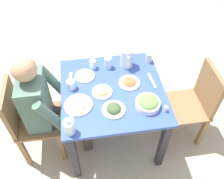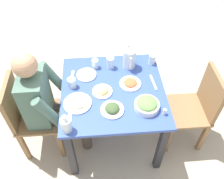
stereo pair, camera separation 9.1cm
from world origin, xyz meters
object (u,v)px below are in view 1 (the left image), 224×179
object	(u,v)px
chair_near	(28,118)
water_glass_center	(71,85)
water_glass_near_right	(93,64)
oil_carafe	(69,128)
plate_yoghurt	(85,75)
water_glass_by_pitcher	(149,57)
water_pitcher	(127,58)
salad_bowl	(148,103)
diner_near	(48,105)
plate_fries	(102,91)
water_glass_far_right	(108,63)
salt_shaker	(166,109)
plate_rice_curry	(129,82)
chair_far	(194,102)
plate_dolmas	(114,109)
plate_beans	(78,105)
dining_table	(113,98)

from	to	relation	value
chair_near	water_glass_center	xyz separation A→B (m)	(-0.10, 0.41, 0.26)
water_glass_near_right	oil_carafe	xyz separation A→B (m)	(0.68, -0.24, 0.01)
plate_yoghurt	water_glass_center	xyz separation A→B (m)	(0.13, -0.12, 0.03)
water_glass_by_pitcher	water_pitcher	bearing A→B (deg)	-83.47
chair_near	water_glass_center	size ratio (longest dim) A/B	9.93
chair_near	salad_bowl	size ratio (longest dim) A/B	4.32
diner_near	plate_fries	world-z (taller)	diner_near
chair_near	plate_yoghurt	xyz separation A→B (m)	(-0.23, 0.54, 0.23)
plate_yoghurt	water_glass_far_right	size ratio (longest dim) A/B	1.60
plate_fries	salt_shaker	world-z (taller)	salt_shaker
water_glass_center	salt_shaker	distance (m)	0.81
plate_fries	water_glass_far_right	distance (m)	0.33
plate_rice_curry	water_glass_center	world-z (taller)	water_glass_center
diner_near	water_pitcher	xyz separation A→B (m)	(-0.32, 0.74, 0.17)
plate_fries	water_glass_by_pitcher	distance (m)	0.59
chair_far	water_glass_center	distance (m)	1.15
plate_dolmas	water_glass_center	size ratio (longest dim) A/B	2.17
plate_fries	plate_beans	size ratio (longest dim) A/B	0.75
plate_fries	water_glass_near_right	bearing A→B (deg)	-171.54
water_glass_near_right	plate_beans	bearing A→B (deg)	-20.28
diner_near	salt_shaker	bearing A→B (deg)	74.71
plate_rice_curry	water_glass_by_pitcher	world-z (taller)	water_glass_by_pitcher
plate_dolmas	oil_carafe	size ratio (longest dim) A/B	1.15
chair_far	water_glass_near_right	world-z (taller)	chair_far
plate_fries	plate_yoghurt	world-z (taller)	plate_fries
chair_far	water_glass_center	size ratio (longest dim) A/B	9.93
diner_near	plate_yoghurt	bearing A→B (deg)	124.24
chair_far	diner_near	xyz separation A→B (m)	(-0.04, -1.32, 0.15)
chair_far	plate_beans	world-z (taller)	chair_far
plate_dolmas	salt_shaker	size ratio (longest dim) A/B	3.50
plate_beans	water_glass_far_right	xyz separation A→B (m)	(-0.42, 0.30, 0.04)
chair_near	plate_yoghurt	world-z (taller)	chair_near
plate_rice_curry	diner_near	bearing A→B (deg)	-83.26
water_glass_center	plate_dolmas	bearing A→B (deg)	48.09
chair_near	oil_carafe	bearing A→B (deg)	48.52
diner_near	water_glass_center	distance (m)	0.26
chair_near	water_glass_center	distance (m)	0.50
dining_table	plate_dolmas	bearing A→B (deg)	-6.29
water_glass_near_right	chair_far	bearing A→B (deg)	67.60
plate_beans	water_glass_far_right	world-z (taller)	water_glass_far_right
plate_beans	salt_shaker	size ratio (longest dim) A/B	4.26
chair_far	water_glass_near_right	distance (m)	1.01
plate_dolmas	salt_shaker	distance (m)	0.41
plate_beans	water_glass_far_right	size ratio (longest dim) A/B	2.06
plate_beans	plate_yoghurt	world-z (taller)	plate_yoghurt
diner_near	water_glass_far_right	size ratio (longest dim) A/B	10.41
chair_far	plate_beans	bearing A→B (deg)	-86.67
salad_bowl	diner_near	bearing A→B (deg)	-103.02
plate_rice_curry	salt_shaker	bearing A→B (deg)	33.13
diner_near	plate_beans	distance (m)	0.29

